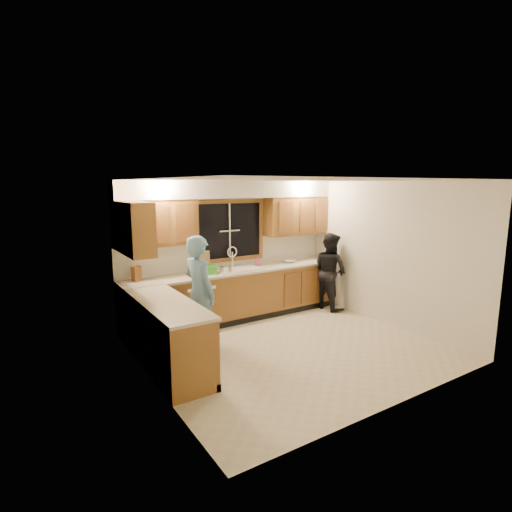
% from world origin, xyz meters
% --- Properties ---
extents(floor, '(4.20, 4.20, 0.00)m').
position_xyz_m(floor, '(0.00, 0.00, 0.00)').
color(floor, beige).
rests_on(floor, ground).
extents(ceiling, '(4.20, 4.20, 0.00)m').
position_xyz_m(ceiling, '(0.00, 0.00, 2.50)').
color(ceiling, silver).
extents(wall_back, '(4.20, 0.00, 4.20)m').
position_xyz_m(wall_back, '(0.00, 1.90, 1.25)').
color(wall_back, white).
rests_on(wall_back, ground).
extents(wall_left, '(0.00, 3.80, 3.80)m').
position_xyz_m(wall_left, '(-2.10, 0.00, 1.25)').
color(wall_left, white).
rests_on(wall_left, ground).
extents(wall_right, '(0.00, 3.80, 3.80)m').
position_xyz_m(wall_right, '(2.10, 0.00, 1.25)').
color(wall_right, white).
rests_on(wall_right, ground).
extents(base_cabinets_back, '(4.20, 0.60, 0.88)m').
position_xyz_m(base_cabinets_back, '(0.00, 1.60, 0.44)').
color(base_cabinets_back, olive).
rests_on(base_cabinets_back, ground).
extents(base_cabinets_left, '(0.60, 1.90, 0.88)m').
position_xyz_m(base_cabinets_left, '(-1.80, 0.35, 0.44)').
color(base_cabinets_left, olive).
rests_on(base_cabinets_left, ground).
extents(countertop_back, '(4.20, 0.63, 0.04)m').
position_xyz_m(countertop_back, '(0.00, 1.58, 0.90)').
color(countertop_back, beige).
rests_on(countertop_back, base_cabinets_back).
extents(countertop_left, '(0.63, 1.90, 0.04)m').
position_xyz_m(countertop_left, '(-1.79, 0.35, 0.90)').
color(countertop_left, beige).
rests_on(countertop_left, base_cabinets_left).
extents(upper_cabinets_left, '(1.35, 0.33, 0.75)m').
position_xyz_m(upper_cabinets_left, '(-1.43, 1.73, 1.83)').
color(upper_cabinets_left, olive).
rests_on(upper_cabinets_left, wall_back).
extents(upper_cabinets_right, '(1.35, 0.33, 0.75)m').
position_xyz_m(upper_cabinets_right, '(1.43, 1.73, 1.83)').
color(upper_cabinets_right, olive).
rests_on(upper_cabinets_right, wall_back).
extents(upper_cabinets_return, '(0.33, 0.90, 0.75)m').
position_xyz_m(upper_cabinets_return, '(-1.94, 1.12, 1.83)').
color(upper_cabinets_return, olive).
rests_on(upper_cabinets_return, wall_left).
extents(soffit, '(4.20, 0.35, 0.30)m').
position_xyz_m(soffit, '(0.00, 1.72, 2.35)').
color(soffit, silver).
rests_on(soffit, wall_back).
extents(window_frame, '(1.44, 0.03, 1.14)m').
position_xyz_m(window_frame, '(0.00, 1.89, 1.60)').
color(window_frame, black).
rests_on(window_frame, wall_back).
extents(sink, '(0.86, 0.52, 0.57)m').
position_xyz_m(sink, '(0.00, 1.60, 0.86)').
color(sink, white).
rests_on(sink, countertop_back).
extents(dishwasher, '(0.60, 0.56, 0.82)m').
position_xyz_m(dishwasher, '(-0.85, 1.59, 0.41)').
color(dishwasher, white).
rests_on(dishwasher, floor).
extents(stove, '(0.58, 0.75, 0.90)m').
position_xyz_m(stove, '(-1.80, -0.22, 0.45)').
color(stove, white).
rests_on(stove, floor).
extents(man, '(0.50, 0.68, 1.72)m').
position_xyz_m(man, '(-1.15, 0.72, 0.86)').
color(man, '#679DC3').
rests_on(man, floor).
extents(woman, '(0.60, 0.76, 1.52)m').
position_xyz_m(woman, '(1.84, 1.17, 0.76)').
color(woman, black).
rests_on(woman, floor).
extents(knife_block, '(0.15, 0.14, 0.23)m').
position_xyz_m(knife_block, '(-1.78, 1.73, 1.04)').
color(knife_block, brown).
rests_on(knife_block, countertop_back).
extents(cutting_board, '(0.29, 0.15, 0.36)m').
position_xyz_m(cutting_board, '(-0.59, 1.82, 1.10)').
color(cutting_board, tan).
rests_on(cutting_board, countertop_back).
extents(dish_crate, '(0.37, 0.36, 0.13)m').
position_xyz_m(dish_crate, '(-0.58, 1.62, 0.99)').
color(dish_crate, '#2E8E24').
rests_on(dish_crate, countertop_back).
extents(soap_bottle, '(0.09, 0.09, 0.18)m').
position_xyz_m(soap_bottle, '(0.51, 1.72, 1.01)').
color(soap_bottle, '#DA5382').
rests_on(soap_bottle, countertop_back).
extents(bowl, '(0.23, 0.23, 0.06)m').
position_xyz_m(bowl, '(1.19, 1.64, 0.95)').
color(bowl, silver).
rests_on(bowl, countertop_back).
extents(can_left, '(0.07, 0.07, 0.12)m').
position_xyz_m(can_left, '(-0.39, 1.47, 0.98)').
color(can_left, beige).
rests_on(can_left, countertop_back).
extents(can_right, '(0.08, 0.08, 0.13)m').
position_xyz_m(can_right, '(-0.26, 1.41, 0.99)').
color(can_right, beige).
rests_on(can_right, countertop_back).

